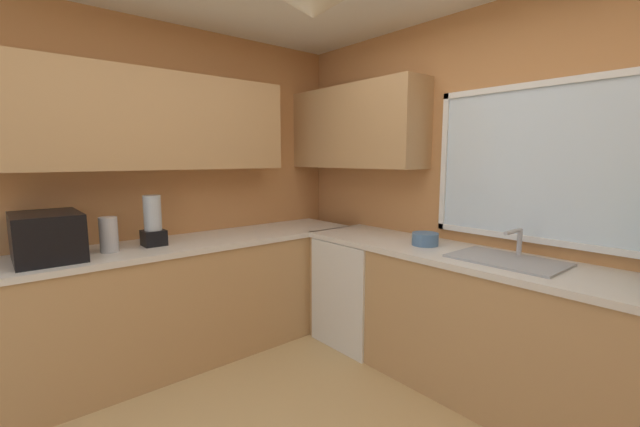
# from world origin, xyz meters

# --- Properties ---
(room_shell) EXTENTS (4.01, 3.43, 2.63)m
(room_shell) POSITION_xyz_m (-0.39, 0.43, 1.74)
(room_shell) COLOR #C6844C
(room_shell) RESTS_ON ground_plane
(counter_run_left) EXTENTS (0.65, 3.04, 0.91)m
(counter_run_left) POSITION_xyz_m (-1.63, 0.00, 0.46)
(counter_run_left) COLOR tan
(counter_run_left) RESTS_ON ground_plane
(counter_run_back) EXTENTS (3.10, 0.65, 0.91)m
(counter_run_back) POSITION_xyz_m (0.21, 1.35, 0.46)
(counter_run_back) COLOR tan
(counter_run_back) RESTS_ON ground_plane
(dishwasher) EXTENTS (0.60, 0.60, 0.87)m
(dishwasher) POSITION_xyz_m (-0.97, 1.32, 0.43)
(dishwasher) COLOR white
(dishwasher) RESTS_ON ground_plane
(microwave) EXTENTS (0.48, 0.36, 0.29)m
(microwave) POSITION_xyz_m (-1.63, -0.77, 1.06)
(microwave) COLOR black
(microwave) RESTS_ON counter_run_left
(kettle) EXTENTS (0.11, 0.11, 0.23)m
(kettle) POSITION_xyz_m (-1.61, -0.44, 1.03)
(kettle) COLOR #B7B7BC
(kettle) RESTS_ON counter_run_left
(sink_assembly) EXTENTS (0.63, 0.40, 0.19)m
(sink_assembly) POSITION_xyz_m (0.20, 1.35, 0.93)
(sink_assembly) COLOR #9EA0A5
(sink_assembly) RESTS_ON counter_run_back
(bowl) EXTENTS (0.19, 0.19, 0.09)m
(bowl) POSITION_xyz_m (-0.39, 1.35, 0.96)
(bowl) COLOR #4C7099
(bowl) RESTS_ON counter_run_back
(blender_appliance) EXTENTS (0.15, 0.15, 0.36)m
(blender_appliance) POSITION_xyz_m (-1.63, -0.14, 1.08)
(blender_appliance) COLOR black
(blender_appliance) RESTS_ON counter_run_left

